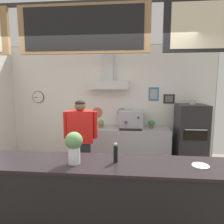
% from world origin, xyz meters
% --- Properties ---
extents(back_wall_assembly, '(5.23, 2.94, 2.92)m').
position_xyz_m(back_wall_assembly, '(-0.00, 2.45, 1.57)').
color(back_wall_assembly, '#9E9E99').
rests_on(back_wall_assembly, ground_plane).
extents(service_counter, '(4.13, 0.60, 1.09)m').
position_xyz_m(service_counter, '(0.00, -0.39, 0.55)').
color(service_counter, black).
rests_on(service_counter, ground_plane).
extents(back_prep_counter, '(1.97, 0.62, 0.91)m').
position_xyz_m(back_prep_counter, '(0.49, 2.26, 0.45)').
color(back_prep_counter, '#A3A5AD').
rests_on(back_prep_counter, ground_plane).
extents(pizza_oven, '(0.64, 0.70, 1.60)m').
position_xyz_m(pizza_oven, '(1.92, 2.15, 0.75)').
color(pizza_oven, '#232326').
rests_on(pizza_oven, ground_plane).
extents(shop_worker, '(0.60, 0.28, 1.67)m').
position_xyz_m(shop_worker, '(-0.34, 0.96, 0.89)').
color(shop_worker, '#232328').
rests_on(shop_worker, ground_plane).
extents(espresso_machine, '(0.57, 0.48, 0.43)m').
position_xyz_m(espresso_machine, '(0.55, 2.24, 1.11)').
color(espresso_machine, '#A3A5AD').
rests_on(espresso_machine, back_prep_counter).
extents(potted_oregano, '(0.16, 0.16, 0.20)m').
position_xyz_m(potted_oregano, '(1.04, 2.30, 1.02)').
color(potted_oregano, '#9E563D').
rests_on(potted_oregano, back_prep_counter).
extents(potted_sage, '(0.16, 0.16, 0.19)m').
position_xyz_m(potted_sage, '(-0.17, 2.23, 1.01)').
color(potted_sage, '#9E563D').
rests_on(potted_sage, back_prep_counter).
extents(basil_vase, '(0.19, 0.19, 0.35)m').
position_xyz_m(basil_vase, '(-0.06, -0.45, 1.29)').
color(basil_vase, silver).
rests_on(basil_vase, service_counter).
extents(condiment_plate, '(0.18, 0.18, 0.01)m').
position_xyz_m(condiment_plate, '(1.29, -0.40, 1.10)').
color(condiment_plate, white).
rests_on(condiment_plate, service_counter).
extents(pepper_grinder, '(0.05, 0.05, 0.22)m').
position_xyz_m(pepper_grinder, '(0.39, -0.37, 1.20)').
color(pepper_grinder, black).
rests_on(pepper_grinder, service_counter).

